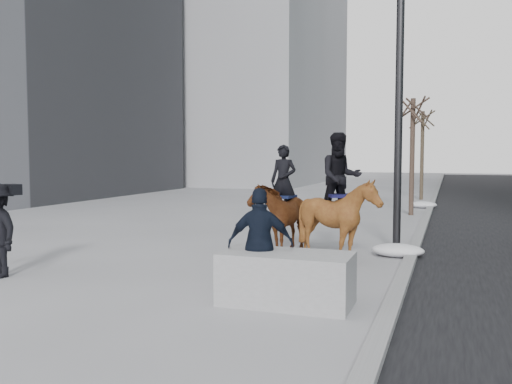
% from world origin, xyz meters
% --- Properties ---
extents(ground, '(120.00, 120.00, 0.00)m').
position_xyz_m(ground, '(0.00, 0.00, 0.00)').
color(ground, gray).
rests_on(ground, ground).
extents(curb, '(0.25, 90.00, 0.12)m').
position_xyz_m(curb, '(3.00, 10.00, 0.06)').
color(curb, gray).
rests_on(curb, ground).
extents(planter, '(1.98, 1.00, 0.79)m').
position_xyz_m(planter, '(1.45, -1.48, 0.40)').
color(planter, '#949496').
rests_on(planter, ground).
extents(tree_near, '(1.20, 1.20, 4.82)m').
position_xyz_m(tree_near, '(2.40, 11.71, 2.41)').
color(tree_near, '#32231D').
rests_on(tree_near, ground).
extents(tree_far, '(1.20, 1.20, 4.90)m').
position_xyz_m(tree_far, '(2.40, 19.05, 2.45)').
color(tree_far, '#362B20').
rests_on(tree_far, ground).
extents(mounted_left, '(1.08, 2.02, 2.50)m').
position_xyz_m(mounted_left, '(0.08, 2.74, 0.93)').
color(mounted_left, '#47200E').
rests_on(mounted_left, ground).
extents(mounted_right, '(1.98, 2.07, 2.73)m').
position_xyz_m(mounted_right, '(1.58, 1.92, 1.10)').
color(mounted_right, '#522610').
rests_on(mounted_right, ground).
extents(feeder, '(1.10, 0.98, 1.75)m').
position_xyz_m(feeder, '(1.00, -1.36, 0.88)').
color(feeder, black).
rests_on(feeder, ground).
extents(lamppost, '(0.25, 1.92, 9.09)m').
position_xyz_m(lamppost, '(2.60, 3.91, 4.99)').
color(lamppost, black).
rests_on(lamppost, ground).
extents(snow_piles, '(1.15, 12.29, 0.29)m').
position_xyz_m(snow_piles, '(2.70, 8.63, 0.14)').
color(snow_piles, silver).
rests_on(snow_piles, ground).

